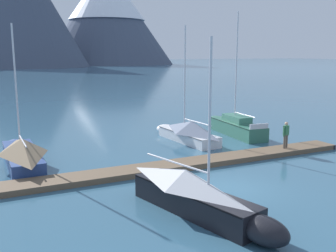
{
  "coord_description": "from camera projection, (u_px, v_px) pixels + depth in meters",
  "views": [
    {
      "loc": [
        -10.7,
        -14.12,
        6.27
      ],
      "look_at": [
        0.0,
        6.0,
        2.0
      ],
      "focal_mm": 41.6,
      "sensor_mm": 36.0,
      "label": 1
    }
  ],
  "objects": [
    {
      "name": "sailboat_nearest_berth",
      "position": [
        22.0,
        151.0,
        22.08
      ],
      "size": [
        2.05,
        7.46,
        7.9
      ],
      "color": "navy",
      "rests_on": "ground"
    },
    {
      "name": "sailboat_mid_dock_starboard",
      "position": [
        233.0,
        126.0,
        30.73
      ],
      "size": [
        2.5,
        7.6,
        9.35
      ],
      "color": "#336B56",
      "rests_on": "ground"
    },
    {
      "name": "ground_plane",
      "position": [
        228.0,
        188.0,
        18.34
      ],
      "size": [
        700.0,
        700.0,
        0.0
      ],
      "primitive_type": "plane",
      "color": "#335B75"
    },
    {
      "name": "sailboat_second_berth",
      "position": [
        198.0,
        196.0,
        15.14
      ],
      "size": [
        2.82,
        7.45,
        6.86
      ],
      "color": "black",
      "rests_on": "ground"
    },
    {
      "name": "mountain_shoulder_ridge",
      "position": [
        17.0,
        1.0,
        175.04
      ],
      "size": [
        62.36,
        62.36,
        56.89
      ],
      "color": "#424C60",
      "rests_on": "ground"
    },
    {
      "name": "mountain_east_summit",
      "position": [
        107.0,
        12.0,
        221.76
      ],
      "size": [
        75.71,
        75.71,
        54.51
      ],
      "color": "#424C60",
      "rests_on": "ground"
    },
    {
      "name": "person_on_dock",
      "position": [
        286.0,
        133.0,
        24.73
      ],
      "size": [
        0.57,
        0.31,
        1.69
      ],
      "color": "brown",
      "rests_on": "dock"
    },
    {
      "name": "dock",
      "position": [
        185.0,
        164.0,
        21.79
      ],
      "size": [
        21.82,
        2.54,
        0.3
      ],
      "color": "brown",
      "rests_on": "ground"
    },
    {
      "name": "sailboat_mid_dock_port",
      "position": [
        187.0,
        131.0,
        28.11
      ],
      "size": [
        2.06,
        7.09,
        8.2
      ],
      "color": "silver",
      "rests_on": "ground"
    }
  ]
}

